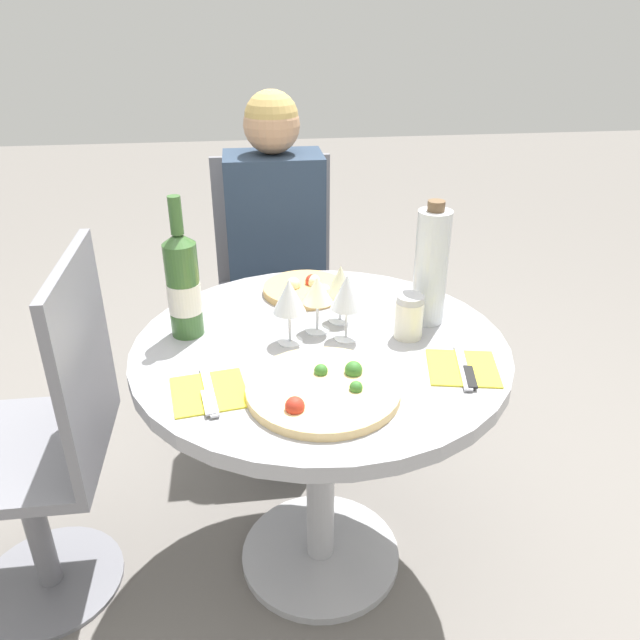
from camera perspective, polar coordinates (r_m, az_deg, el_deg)
The scene contains 16 objects.
ground_plane at distance 1.92m, azimuth 0.04°, elevation -20.80°, with size 12.00×12.00×0.00m, color slate.
dining_table at distance 1.55m, azimuth 0.05°, elevation -6.66°, with size 0.89×0.89×0.71m.
chair_behind_diner at distance 2.31m, azimuth -3.99°, elevation 2.31°, with size 0.43×0.43×0.94m.
seated_diner at distance 2.14m, azimuth -3.80°, elevation 2.54°, with size 0.32×0.43×1.18m.
chair_empty_side at distance 1.69m, azimuth -23.78°, elevation -10.71°, with size 0.43×0.43×0.94m.
pizza_large at distance 1.28m, azimuth 0.34°, elevation -6.35°, with size 0.32×0.32×0.05m.
pizza_small_far at distance 1.72m, azimuth -1.27°, elevation 2.90°, with size 0.23×0.23×0.05m.
wine_bottle at distance 1.49m, azimuth -12.40°, elevation 3.13°, with size 0.08×0.08×0.34m.
tall_carafe at distance 1.54m, azimuth 10.11°, elevation 4.83°, with size 0.08×0.08×0.31m.
sugar_shaker at distance 1.49m, azimuth 8.13°, elevation 0.31°, with size 0.07×0.07×0.11m.
wine_glass_front_left at distance 1.43m, azimuth -2.85°, elevation 2.10°, with size 0.08×0.08×0.16m.
wine_glass_back_right at distance 1.53m, azimuth 1.89°, elevation 3.51°, with size 0.07×0.07×0.15m.
wine_glass_front_right at distance 1.44m, azimuth 2.48°, elevation 2.50°, with size 0.08×0.08×0.17m.
wine_glass_center at distance 1.48m, azimuth -0.40°, elevation 2.65°, with size 0.07×0.07×0.14m.
place_setting_left at distance 1.31m, azimuth -10.10°, elevation -6.55°, with size 0.17×0.19×0.01m.
place_setting_right at distance 1.40m, azimuth 12.97°, elevation -4.32°, with size 0.18×0.19×0.01m.
Camera 1 is at (-0.16, -1.27, 1.43)m, focal length 35.00 mm.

